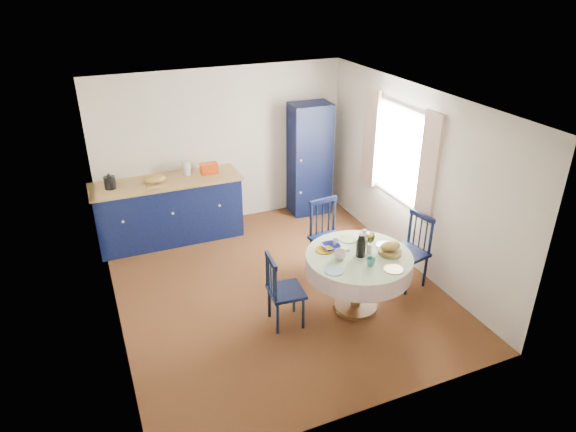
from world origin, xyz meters
name	(u,v)px	position (x,y,z in m)	size (l,w,h in m)	color
floor	(277,288)	(0.00, 0.00, 0.00)	(4.50, 4.50, 0.00)	black
ceiling	(275,101)	(0.00, 0.00, 2.50)	(4.50, 4.50, 0.00)	white
wall_back	(223,148)	(0.00, 2.25, 1.25)	(4.00, 0.02, 2.50)	white
wall_left	(105,233)	(-2.00, 0.00, 1.25)	(0.02, 4.50, 2.50)	white
wall_right	(413,179)	(2.00, 0.00, 1.25)	(0.02, 4.50, 2.50)	white
window	(399,153)	(1.95, 0.30, 1.52)	(0.10, 1.74, 1.45)	white
kitchen_counter	(169,210)	(-1.00, 1.90, 0.50)	(2.20, 0.70, 1.22)	black
pantry_cabinet	(310,159)	(1.40, 2.00, 0.94)	(0.68, 0.50, 1.88)	black
dining_table	(359,264)	(0.75, -0.79, 0.65)	(1.27, 1.27, 1.05)	brown
chair_left	(283,290)	(-0.20, -0.70, 0.47)	(0.43, 0.44, 0.92)	black
chair_far	(328,237)	(0.82, 0.16, 0.52)	(0.51, 0.49, 1.03)	black
chair_right	(410,250)	(1.66, -0.56, 0.50)	(0.50, 0.52, 0.99)	black
mug_a	(340,255)	(0.49, -0.77, 0.82)	(0.14, 0.14, 0.11)	silver
mug_b	(371,262)	(0.74, -1.05, 0.82)	(0.11, 0.11, 0.10)	#2B6F62
mug_c	(370,238)	(1.03, -0.56, 0.82)	(0.13, 0.13, 0.10)	black
mug_d	(336,242)	(0.59, -0.48, 0.81)	(0.09, 0.09, 0.09)	silver
cobalt_bowl	(331,247)	(0.50, -0.52, 0.80)	(0.22, 0.22, 0.05)	navy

